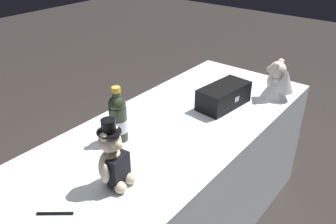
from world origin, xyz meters
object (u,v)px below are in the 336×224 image
at_px(teddy_bear_groom, 113,160).
at_px(gift_case_black, 224,96).
at_px(teddy_bear_bride, 278,82).
at_px(champagne_bottle, 118,118).
at_px(signing_pen, 54,213).

bearing_deg(teddy_bear_groom, gift_case_black, 0.45).
height_order(teddy_bear_bride, champagne_bottle, champagne_bottle).
distance_m(signing_pen, gift_case_black, 1.12).
bearing_deg(champagne_bottle, gift_case_black, -19.06).
xyz_separation_m(teddy_bear_groom, gift_case_black, (0.86, 0.01, -0.05)).
distance_m(teddy_bear_groom, champagne_bottle, 0.33).
bearing_deg(champagne_bottle, teddy_bear_bride, -24.15).
bearing_deg(signing_pen, gift_case_black, -2.35).
relative_size(teddy_bear_groom, gift_case_black, 0.87).
height_order(teddy_bear_groom, teddy_bear_bride, teddy_bear_groom).
bearing_deg(gift_case_black, champagne_bottle, 160.94).
distance_m(teddy_bear_groom, signing_pen, 0.28).
xyz_separation_m(teddy_bear_bride, gift_case_black, (-0.29, 0.19, -0.04)).
xyz_separation_m(champagne_bottle, gift_case_black, (0.62, -0.21, -0.06)).
bearing_deg(gift_case_black, teddy_bear_bride, -33.74).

